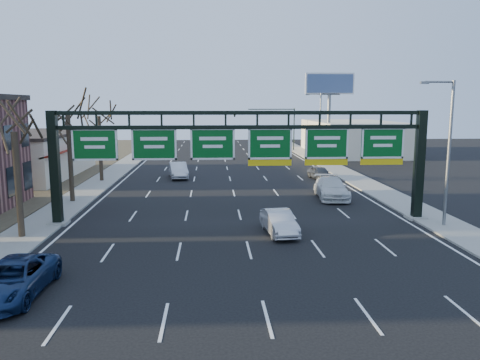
{
  "coord_description": "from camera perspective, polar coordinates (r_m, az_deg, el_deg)",
  "views": [
    {
      "loc": [
        -1.96,
        -21.63,
        7.56
      ],
      "look_at": [
        -0.26,
        5.3,
        3.2
      ],
      "focal_mm": 35.0,
      "sensor_mm": 36.0,
      "label": 1
    }
  ],
  "objects": [
    {
      "name": "car_grey_far",
      "position": [
        48.53,
        9.71,
        0.88
      ],
      "size": [
        2.23,
        4.12,
        1.33
      ],
      "primitive_type": "imported",
      "rotation": [
        0.0,
        0.0,
        0.18
      ],
      "color": "#47494C",
      "rests_on": "ground"
    },
    {
      "name": "tree_gantry",
      "position": [
        28.75,
        -25.99,
        7.38
      ],
      "size": [
        3.6,
        3.6,
        8.48
      ],
      "color": "#30241B",
      "rests_on": "sidewalk_left"
    },
    {
      "name": "car_white_wagon",
      "position": [
        38.79,
        11.08,
        -0.99
      ],
      "size": [
        2.74,
        5.86,
        1.65
      ],
      "primitive_type": "imported",
      "rotation": [
        0.0,
        0.0,
        -0.08
      ],
      "color": "silver",
      "rests_on": "ground"
    },
    {
      "name": "sidewalk_right",
      "position": [
        44.8,
        15.69,
        -0.8
      ],
      "size": [
        3.0,
        120.0,
        0.12
      ],
      "primitive_type": "cube",
      "color": "gray",
      "rests_on": "ground"
    },
    {
      "name": "car_silver_sedan",
      "position": [
        27.78,
        4.78,
        -5.16
      ],
      "size": [
        1.93,
        4.36,
        1.39
      ],
      "primitive_type": "imported",
      "rotation": [
        0.0,
        0.0,
        0.11
      ],
      "color": "#BCBBC0",
      "rests_on": "ground"
    },
    {
      "name": "sidewalk_left",
      "position": [
        43.67,
        -17.93,
        -1.16
      ],
      "size": [
        3.0,
        120.0,
        0.12
      ],
      "primitive_type": "cube",
      "color": "gray",
      "rests_on": "ground"
    },
    {
      "name": "building_right_distant",
      "position": [
        75.09,
        13.46,
        5.07
      ],
      "size": [
        12.0,
        20.0,
        5.0
      ],
      "primitive_type": "cube",
      "color": "beige",
      "rests_on": "ground"
    },
    {
      "name": "streetlight_far",
      "position": [
        63.34,
        9.63,
        6.81
      ],
      "size": [
        2.15,
        0.22,
        9.0
      ],
      "color": "slate",
      "rests_on": "sidewalk_right"
    },
    {
      "name": "lane_markings",
      "position": [
        42.35,
        -0.9,
        -1.09
      ],
      "size": [
        21.6,
        120.0,
        0.01
      ],
      "primitive_type": "cube",
      "color": "white",
      "rests_on": "ground"
    },
    {
      "name": "car_silver_distant",
      "position": [
        49.07,
        -7.53,
        1.18
      ],
      "size": [
        2.41,
        5.03,
        1.59
      ],
      "primitive_type": "imported",
      "rotation": [
        0.0,
        0.0,
        0.16
      ],
      "color": "silver",
      "rests_on": "ground"
    },
    {
      "name": "ground",
      "position": [
        23.0,
        1.5,
        -10.02
      ],
      "size": [
        160.0,
        160.0,
        0.0
      ],
      "primitive_type": "plane",
      "color": "black",
      "rests_on": "ground"
    },
    {
      "name": "cream_strip",
      "position": [
        54.51,
        -24.61,
        2.88
      ],
      "size": [
        10.9,
        18.4,
        4.7
      ],
      "color": "beige",
      "rests_on": "ground"
    },
    {
      "name": "streetlight_near",
      "position": [
        31.27,
        23.94,
        3.85
      ],
      "size": [
        2.15,
        0.22,
        9.0
      ],
      "color": "slate",
      "rests_on": "sidewalk_right"
    },
    {
      "name": "billboard_right",
      "position": [
        68.75,
        10.85,
        10.28
      ],
      "size": [
        7.0,
        0.5,
        12.0
      ],
      "color": "slate",
      "rests_on": "ground"
    },
    {
      "name": "traffic_signal_mast",
      "position": [
        77.04,
        2.11,
        7.64
      ],
      "size": [
        10.16,
        0.54,
        7.0
      ],
      "color": "black",
      "rests_on": "ground"
    },
    {
      "name": "sign_gantry",
      "position": [
        29.85,
        0.48,
        3.55
      ],
      "size": [
        24.6,
        1.2,
        7.2
      ],
      "color": "black",
      "rests_on": "ground"
    },
    {
      "name": "tree_far",
      "position": [
        47.87,
        -16.9,
        8.7
      ],
      "size": [
        3.6,
        3.6,
        8.86
      ],
      "color": "#30241B",
      "rests_on": "sidewalk_left"
    },
    {
      "name": "tree_mid",
      "position": [
        38.2,
        -20.36,
        9.06
      ],
      "size": [
        3.6,
        3.6,
        9.24
      ],
      "color": "#30241B",
      "rests_on": "sidewalk_left"
    },
    {
      "name": "car_blue_suv",
      "position": [
        20.98,
        -26.03,
        -10.8
      ],
      "size": [
        2.55,
        5.28,
        1.45
      ],
      "primitive_type": "imported",
      "rotation": [
        0.0,
        0.0,
        -0.03
      ],
      "color": "#12264F",
      "rests_on": "ground"
    }
  ]
}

